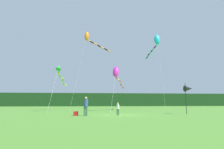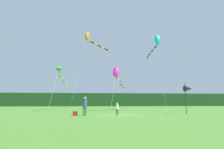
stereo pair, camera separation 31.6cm
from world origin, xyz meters
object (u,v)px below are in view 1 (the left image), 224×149
object	(u,v)px
person_adult	(86,105)
kite_orange	(90,39)
cooler_box	(76,113)
banner_flag_pole	(188,89)
person_child	(118,108)
kite_green	(60,71)
kite_magenta	(117,74)
kite_cyan	(156,42)

from	to	relation	value
person_adult	kite_orange	bearing A→B (deg)	89.20
cooler_box	banner_flag_pole	bearing A→B (deg)	5.84
person_child	banner_flag_pole	world-z (taller)	banner_flag_pole
person_adult	banner_flag_pole	bearing A→B (deg)	9.05
person_child	kite_orange	distance (m)	16.16
person_child	banner_flag_pole	bearing A→B (deg)	8.85
banner_flag_pole	kite_green	world-z (taller)	kite_green
banner_flag_pole	kite_magenta	xyz separation A→B (m)	(-7.07, 8.08, 2.77)
kite_green	kite_orange	bearing A→B (deg)	6.55
person_adult	kite_green	size ratio (longest dim) A/B	0.16
banner_flag_pole	kite_cyan	distance (m)	12.88
cooler_box	kite_orange	xyz separation A→B (m)	(1.14, 11.46, 11.47)
person_adult	kite_green	xyz separation A→B (m)	(-4.33, 11.50, 5.02)
kite_green	person_adult	bearing A→B (deg)	-69.37
cooler_box	kite_green	xyz separation A→B (m)	(-3.36, 10.95, 5.83)
person_adult	banner_flag_pole	distance (m)	11.71
person_child	kite_orange	size ratio (longest dim) A/B	0.10
kite_cyan	kite_magenta	world-z (taller)	kite_cyan
person_adult	cooler_box	bearing A→B (deg)	150.25
banner_flag_pole	kite_magenta	distance (m)	11.09
person_adult	kite_orange	xyz separation A→B (m)	(0.17, 12.02, 10.65)
cooler_box	kite_green	world-z (taller)	kite_green
person_child	kite_orange	bearing A→B (deg)	104.77
banner_flag_pole	kite_orange	distance (m)	17.59
kite_green	kite_cyan	bearing A→B (deg)	-0.01
banner_flag_pole	kite_magenta	size ratio (longest dim) A/B	0.36
person_adult	kite_magenta	bearing A→B (deg)	66.26
person_child	cooler_box	distance (m)	4.19
person_child	kite_orange	xyz separation A→B (m)	(-3.03, 11.48, 10.97)
kite_cyan	kite_orange	world-z (taller)	kite_orange
cooler_box	kite_magenta	xyz separation A→B (m)	(5.32, 9.34, 5.36)
person_child	kite_cyan	xyz separation A→B (m)	(8.06, 10.96, 10.60)
banner_flag_pole	kite_green	distance (m)	18.78
person_adult	kite_green	distance (m)	13.28
banner_flag_pole	kite_orange	xyz separation A→B (m)	(-11.26, 10.20, 8.88)
cooler_box	person_child	bearing A→B (deg)	-0.20
kite_magenta	person_adult	bearing A→B (deg)	-113.74
person_adult	kite_cyan	distance (m)	19.09
person_adult	kite_cyan	world-z (taller)	kite_cyan
person_adult	kite_cyan	size ratio (longest dim) A/B	0.15
kite_orange	person_child	bearing A→B (deg)	-75.23
banner_flag_pole	kite_green	size ratio (longest dim) A/B	0.31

